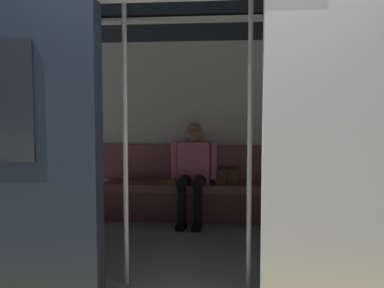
{
  "coord_description": "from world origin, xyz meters",
  "views": [
    {
      "loc": [
        -0.35,
        2.63,
        1.27
      ],
      "look_at": [
        0.06,
        -1.34,
        1.0
      ],
      "focal_mm": 39.61,
      "sensor_mm": 36.0,
      "label": 1
    }
  ],
  "objects_px": {
    "person_seated": "(193,166)",
    "grab_pole_far": "(250,141)",
    "bench_seat": "(205,192)",
    "train_car": "(190,86)",
    "book": "(169,182)",
    "grab_pole_door": "(125,141)",
    "handbag": "(227,177)"
  },
  "relations": [
    {
      "from": "handbag",
      "to": "book",
      "type": "distance_m",
      "value": 0.71
    },
    {
      "from": "book",
      "to": "grab_pole_far",
      "type": "relative_size",
      "value": 0.1
    },
    {
      "from": "handbag",
      "to": "grab_pole_door",
      "type": "bearing_deg",
      "value": 70.41
    },
    {
      "from": "train_car",
      "to": "grab_pole_far",
      "type": "bearing_deg",
      "value": 122.69
    },
    {
      "from": "grab_pole_door",
      "to": "person_seated",
      "type": "bearing_deg",
      "value": -99.32
    },
    {
      "from": "book",
      "to": "grab_pole_far",
      "type": "distance_m",
      "value": 2.24
    },
    {
      "from": "bench_seat",
      "to": "grab_pole_far",
      "type": "height_order",
      "value": "grab_pole_far"
    },
    {
      "from": "grab_pole_far",
      "to": "book",
      "type": "bearing_deg",
      "value": -65.27
    },
    {
      "from": "train_car",
      "to": "grab_pole_door",
      "type": "relative_size",
      "value": 2.95
    },
    {
      "from": "book",
      "to": "grab_pole_far",
      "type": "height_order",
      "value": "grab_pole_far"
    },
    {
      "from": "train_car",
      "to": "bench_seat",
      "type": "distance_m",
      "value": 1.63
    },
    {
      "from": "train_car",
      "to": "person_seated",
      "type": "distance_m",
      "value": 1.37
    },
    {
      "from": "grab_pole_far",
      "to": "train_car",
      "type": "bearing_deg",
      "value": -57.31
    },
    {
      "from": "person_seated",
      "to": "train_car",
      "type": "bearing_deg",
      "value": 93.76
    },
    {
      "from": "handbag",
      "to": "grab_pole_door",
      "type": "distance_m",
      "value": 2.2
    },
    {
      "from": "bench_seat",
      "to": "person_seated",
      "type": "bearing_deg",
      "value": 20.53
    },
    {
      "from": "bench_seat",
      "to": "person_seated",
      "type": "height_order",
      "value": "person_seated"
    },
    {
      "from": "handbag",
      "to": "book",
      "type": "relative_size",
      "value": 1.18
    },
    {
      "from": "person_seated",
      "to": "book",
      "type": "xyz_separation_m",
      "value": [
        0.31,
        -0.09,
        -0.21
      ]
    },
    {
      "from": "grab_pole_far",
      "to": "person_seated",
      "type": "bearing_deg",
      "value": -72.34
    },
    {
      "from": "train_car",
      "to": "bench_seat",
      "type": "relative_size",
      "value": 2.57
    },
    {
      "from": "person_seated",
      "to": "grab_pole_door",
      "type": "relative_size",
      "value": 0.54
    },
    {
      "from": "book",
      "to": "person_seated",
      "type": "bearing_deg",
      "value": 130.38
    },
    {
      "from": "bench_seat",
      "to": "person_seated",
      "type": "xyz_separation_m",
      "value": [
        0.14,
        0.05,
        0.33
      ]
    },
    {
      "from": "person_seated",
      "to": "grab_pole_far",
      "type": "height_order",
      "value": "grab_pole_far"
    },
    {
      "from": "train_car",
      "to": "bench_seat",
      "type": "bearing_deg",
      "value": -93.7
    },
    {
      "from": "handbag",
      "to": "grab_pole_far",
      "type": "bearing_deg",
      "value": 95.76
    },
    {
      "from": "bench_seat",
      "to": "book",
      "type": "bearing_deg",
      "value": -4.24
    },
    {
      "from": "grab_pole_far",
      "to": "bench_seat",
      "type": "bearing_deg",
      "value": -76.69
    },
    {
      "from": "grab_pole_door",
      "to": "book",
      "type": "bearing_deg",
      "value": -90.26
    },
    {
      "from": "book",
      "to": "grab_pole_door",
      "type": "distance_m",
      "value": 2.1
    },
    {
      "from": "handbag",
      "to": "grab_pole_far",
      "type": "xyz_separation_m",
      "value": [
        -0.2,
        1.96,
        0.55
      ]
    }
  ]
}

